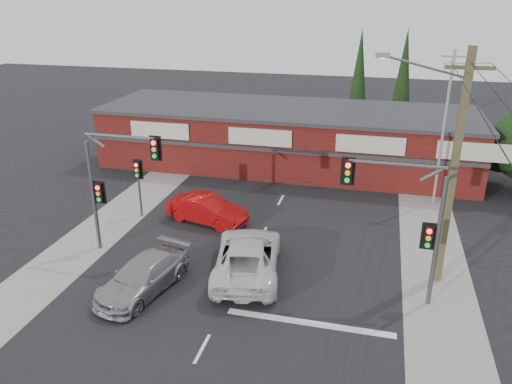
% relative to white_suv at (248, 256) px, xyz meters
% --- Properties ---
extents(ground, '(120.00, 120.00, 0.00)m').
position_rel_white_suv_xyz_m(ground, '(-0.23, -1.54, -0.84)').
color(ground, black).
rests_on(ground, ground).
extents(road_strip, '(14.00, 70.00, 0.01)m').
position_rel_white_suv_xyz_m(road_strip, '(-0.23, 3.46, -0.84)').
color(road_strip, black).
rests_on(road_strip, ground).
extents(verge_left, '(3.00, 70.00, 0.02)m').
position_rel_white_suv_xyz_m(verge_left, '(-8.73, 3.46, -0.83)').
color(verge_left, gray).
rests_on(verge_left, ground).
extents(verge_right, '(3.00, 70.00, 0.02)m').
position_rel_white_suv_xyz_m(verge_right, '(8.27, 3.46, -0.83)').
color(verge_right, gray).
rests_on(verge_right, ground).
extents(stop_line, '(6.50, 0.35, 0.01)m').
position_rel_white_suv_xyz_m(stop_line, '(3.27, -3.04, -0.83)').
color(stop_line, silver).
rests_on(stop_line, ground).
extents(white_suv, '(3.84, 6.48, 1.69)m').
position_rel_white_suv_xyz_m(white_suv, '(0.00, 0.00, 0.00)').
color(white_suv, silver).
rests_on(white_suv, ground).
extents(silver_suv, '(3.03, 5.23, 1.43)m').
position_rel_white_suv_xyz_m(silver_suv, '(-3.89, -2.51, -0.13)').
color(silver_suv, '#96989B').
rests_on(silver_suv, ground).
extents(red_sedan, '(4.79, 2.62, 1.50)m').
position_rel_white_suv_xyz_m(red_sedan, '(-3.56, 4.61, -0.10)').
color(red_sedan, '#A30A0B').
rests_on(red_sedan, ground).
extents(lane_dashes, '(0.12, 53.29, 0.01)m').
position_rel_white_suv_xyz_m(lane_dashes, '(-0.23, 6.30, -0.83)').
color(lane_dashes, silver).
rests_on(lane_dashes, ground).
extents(shop_building, '(27.30, 8.40, 4.22)m').
position_rel_white_suv_xyz_m(shop_building, '(-1.22, 15.45, 1.29)').
color(shop_building, '#4A110E').
rests_on(shop_building, ground).
extents(conifer_near, '(1.80, 1.80, 9.25)m').
position_rel_white_suv_xyz_m(conifer_near, '(3.27, 22.46, 4.63)').
color(conifer_near, '#2D2116').
rests_on(conifer_near, ground).
extents(conifer_far, '(1.80, 1.80, 9.25)m').
position_rel_white_suv_xyz_m(conifer_far, '(6.77, 24.46, 4.63)').
color(conifer_far, '#2D2116').
rests_on(conifer_far, ground).
extents(traffic_mast_left, '(3.77, 0.27, 5.97)m').
position_rel_white_suv_xyz_m(traffic_mast_left, '(-6.65, 0.46, 3.09)').
color(traffic_mast_left, '#47494C').
rests_on(traffic_mast_left, ground).
extents(traffic_mast_right, '(3.96, 0.27, 5.97)m').
position_rel_white_suv_xyz_m(traffic_mast_right, '(6.64, -0.54, 3.10)').
color(traffic_mast_right, '#47494C').
rests_on(traffic_mast_right, ground).
extents(pedestal_signal, '(0.55, 0.27, 3.38)m').
position_rel_white_suv_xyz_m(pedestal_signal, '(-7.43, 4.47, 1.56)').
color(pedestal_signal, '#47494C').
rests_on(pedestal_signal, ground).
extents(utility_pole, '(4.38, 0.59, 10.00)m').
position_rel_white_suv_xyz_m(utility_pole, '(8.14, 1.45, 4.55)').
color(utility_pole, brown).
rests_on(utility_pole, ground).
extents(steel_pole, '(1.20, 0.16, 9.00)m').
position_rel_white_suv_xyz_m(steel_pole, '(8.77, 10.46, 3.86)').
color(steel_pole, gray).
rests_on(steel_pole, ground).
extents(power_lines, '(2.01, 29.00, 1.22)m').
position_rel_white_suv_xyz_m(power_lines, '(8.25, -4.01, 8.20)').
color(power_lines, black).
rests_on(power_lines, ground).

